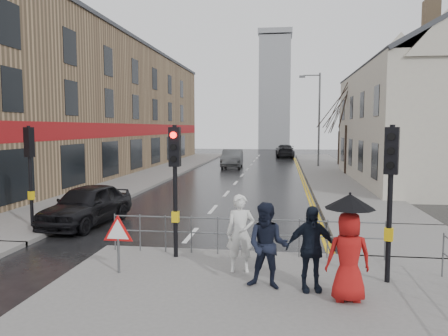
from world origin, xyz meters
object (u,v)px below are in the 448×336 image
(pedestrian_with_umbrella, at_px, (349,244))
(pedestrian_d, at_px, (311,248))
(pedestrian_a, at_px, (240,233))
(car_parked, at_px, (87,205))
(car_mid, at_px, (232,158))
(pedestrian_b, at_px, (268,246))

(pedestrian_with_umbrella, bearing_deg, pedestrian_d, 146.36)
(pedestrian_a, distance_m, car_parked, 7.62)
(pedestrian_d, distance_m, car_mid, 29.51)
(car_parked, xyz_separation_m, car_mid, (2.53, 23.36, 0.06))
(car_mid, bearing_deg, pedestrian_b, -83.72)
(pedestrian_a, height_order, car_mid, pedestrian_a)
(pedestrian_with_umbrella, relative_size, pedestrian_d, 1.19)
(pedestrian_b, relative_size, car_parked, 0.42)
(pedestrian_a, height_order, pedestrian_b, pedestrian_a)
(car_mid, bearing_deg, pedestrian_d, -82.04)
(pedestrian_b, bearing_deg, car_parked, 148.46)
(pedestrian_with_umbrella, height_order, car_parked, pedestrian_with_umbrella)
(pedestrian_b, relative_size, pedestrian_d, 1.02)
(pedestrian_with_umbrella, bearing_deg, pedestrian_b, 163.04)
(pedestrian_d, xyz_separation_m, car_parked, (-7.51, 5.73, -0.29))
(car_mid, bearing_deg, pedestrian_a, -84.76)
(pedestrian_d, bearing_deg, car_mid, 88.37)
(pedestrian_b, xyz_separation_m, car_mid, (-4.10, 29.07, -0.25))
(pedestrian_a, xyz_separation_m, car_mid, (-3.45, 28.09, -0.25))
(pedestrian_a, bearing_deg, car_mid, 89.57)
(pedestrian_with_umbrella, bearing_deg, car_mid, 100.86)
(pedestrian_d, bearing_deg, pedestrian_a, 135.62)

